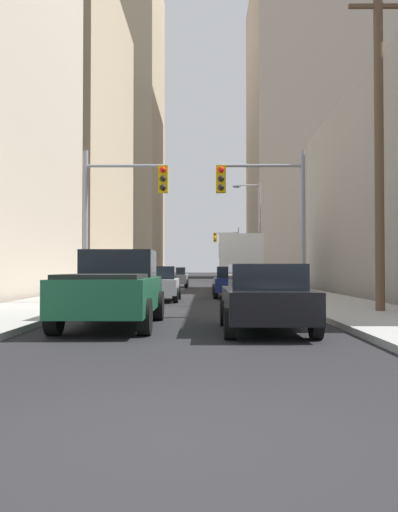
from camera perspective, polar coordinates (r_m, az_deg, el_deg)
The scene contains 17 objects.
ground_plane at distance 4.61m, azimuth -4.68°, elevation -19.25°, with size 400.00×400.00×0.00m, color black.
sidewalk_left at distance 54.69m, azimuth -5.49°, elevation -2.73°, with size 3.53×160.00×0.15m, color #9E9E99.
sidewalk_right at distance 54.61m, azimuth 5.78°, elevation -2.73°, with size 3.53×160.00×0.15m, color #9E9E99.
city_bus at distance 36.47m, azimuth 4.15°, elevation -0.53°, with size 2.92×11.58×3.40m.
pickup_truck_green at distance 13.65m, azimuth -8.85°, elevation -3.35°, with size 2.20×5.42×1.90m.
sedan_black at distance 12.39m, azimuth 6.92°, elevation -4.32°, with size 1.95×4.20×1.52m.
sedan_silver at distance 24.08m, azimuth -4.37°, elevation -2.87°, with size 1.95×4.23×1.52m.
sedan_navy at distance 27.02m, azimuth 3.52°, elevation -2.70°, with size 1.95×4.20×1.52m.
sedan_grey at distance 41.74m, azimuth -2.50°, elevation -2.22°, with size 1.95×4.21×1.52m.
traffic_signal_near_left at distance 21.45m, azimuth -8.12°, elevation 5.64°, with size 3.28×0.44×6.00m.
traffic_signal_near_right at distance 21.33m, azimuth 6.91°, elevation 5.70°, with size 3.44×0.44×6.00m.
traffic_signal_far_right at distance 60.51m, azimuth 3.02°, elevation 1.11°, with size 2.89×0.44×6.00m.
utility_pole_right at distance 17.94m, azimuth 18.21°, elevation 12.56°, with size 2.20×0.28×10.85m.
street_lamp_right at distance 38.66m, azimuth 5.91°, elevation 3.24°, with size 1.99×0.32×7.50m.
building_left_mid_office at distance 56.68m, azimuth -18.02°, elevation 11.65°, with size 18.52×24.31×28.18m, color tan.
building_left_far_tower at distance 99.24m, azimuth -11.74°, elevation 13.44°, with size 25.53×25.67×53.36m, color tan.
building_right_far_highrise at distance 96.89m, azimuth 11.77°, elevation 12.69°, with size 20.65×24.92×49.71m, color #B7A893.
Camera 1 is at (0.40, -4.37, 1.42)m, focal length 38.44 mm.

